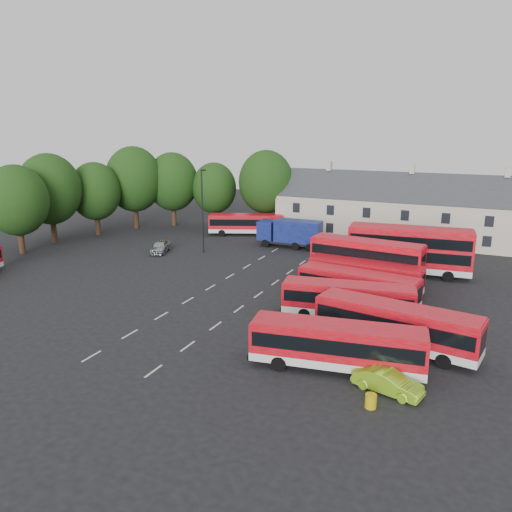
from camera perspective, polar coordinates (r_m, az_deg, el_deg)
The scene contains 17 objects.
ground at distance 45.94m, azimuth -6.46°, elevation -4.31°, with size 140.00×140.00×0.00m, color black.
lane_markings at distance 46.43m, azimuth -2.53°, elevation -4.01°, with size 5.15×33.80×0.01m.
treeline at distance 71.66m, azimuth -12.99°, elevation 7.77°, with size 29.92×32.59×12.01m.
terrace_houses at distance 68.54m, azimuth 17.08°, elevation 4.81°, with size 35.70×7.13×10.06m.
bus_row_a at distance 31.79m, azimuth 9.24°, elevation -9.78°, with size 10.99×4.06×3.04m.
bus_row_b at distance 35.51m, azimuth 15.71°, elevation -7.38°, with size 11.34×4.31×3.13m.
bus_row_c at distance 40.07m, azimuth 10.47°, elevation -4.71°, with size 10.50×4.06×2.90m.
bus_row_d at distance 43.33m, azimuth 11.57°, elevation -3.26°, with size 10.52×3.76×2.91m.
bus_row_e at distance 46.58m, azimuth 12.33°, elevation -2.03°, with size 10.43×3.14×2.91m.
bus_dd_south at distance 48.78m, azimuth 12.46°, elevation -0.38°, with size 10.82×3.51×4.36m.
bus_dd_north at distance 53.01m, azimuth 17.10°, elevation 0.90°, with size 12.32×3.95×4.96m.
bus_north at distance 69.62m, azimuth -1.15°, elevation 3.84°, with size 10.43×6.15×2.92m.
box_truck at distance 62.47m, azimuth 3.96°, elevation 2.74°, with size 8.03×2.69×3.49m.
silver_car at distance 61.22m, azimuth -10.88°, elevation 1.07°, with size 1.71×4.26×1.45m, color #AAADB2.
lime_car at distance 30.45m, azimuth 14.81°, elevation -13.71°, with size 1.41×4.04×1.33m, color #86BF1D.
grit_bin at distance 28.91m, azimuth 12.99°, elevation -15.84°, with size 0.63×0.63×0.78m, color #C3A20B.
lamppost at distance 59.46m, azimuth -6.13°, elevation 5.37°, with size 0.69×0.38×9.96m.
Camera 1 is at (22.63, -37.09, 14.92)m, focal length 35.00 mm.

